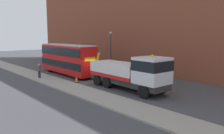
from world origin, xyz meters
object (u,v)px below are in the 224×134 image
recovery_tow_truck (130,72)px  double_decker_bus (67,58)px  street_lamp (111,47)px  pedestrian_onlooker (39,71)px  traffic_cone_near_bus (76,80)px

recovery_tow_truck → double_decker_bus: double_decker_bus is taller
recovery_tow_truck → street_lamp: street_lamp is taller
double_decker_bus → pedestrian_onlooker: (0.63, -4.25, -1.25)m
pedestrian_onlooker → street_lamp: (0.38, 11.19, 2.49)m
recovery_tow_truck → traffic_cone_near_bus: 6.95m
recovery_tow_truck → pedestrian_onlooker: size_ratio=5.95×
traffic_cone_near_bus → street_lamp: 10.44m
double_decker_bus → street_lamp: size_ratio=1.90×
pedestrian_onlooker → street_lamp: street_lamp is taller
pedestrian_onlooker → double_decker_bus: bearing=61.2°
double_decker_bus → street_lamp: street_lamp is taller
traffic_cone_near_bus → double_decker_bus: bearing=159.9°
traffic_cone_near_bus → street_lamp: bearing=116.3°
recovery_tow_truck → street_lamp: 13.07m
traffic_cone_near_bus → street_lamp: (-4.42, 8.92, 3.13)m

